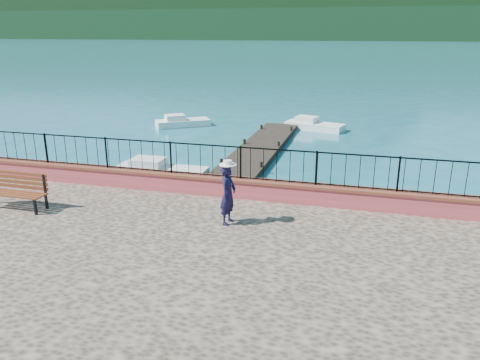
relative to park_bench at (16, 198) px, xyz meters
The scene contains 12 objects.
ground 6.37m from the park_bench, 10.84° to the right, with size 2000.00×2000.00×0.00m, color #19596B.
parapet 6.59m from the park_bench, 22.63° to the left, with size 28.00×0.46×0.58m, color #CB4954.
railing 6.63m from the park_bench, 22.63° to the left, with size 27.00×0.05×0.95m, color black.
dock 11.66m from the park_bench, 69.36° to the left, with size 2.00×16.00×0.30m, color #2D231C.
far_forest 298.99m from the park_bench, 88.83° to the left, with size 900.00×60.00×18.00m, color black.
foothills 359.47m from the park_bench, 89.03° to the left, with size 900.00×120.00×44.00m, color black.
park_bench is the anchor object (origin of this frame).
person 6.04m from the park_bench, ahead, with size 0.57×0.37×1.56m, color black.
hat 6.16m from the park_bench, ahead, with size 0.44×0.44×0.12m, color white.
boat_0 7.41m from the park_bench, 82.12° to the left, with size 3.90×1.30×0.80m, color silver.
boat_3 17.95m from the park_bench, 97.16° to the left, with size 3.42×1.30×0.80m, color white.
boat_4 19.95m from the park_bench, 72.09° to the left, with size 3.66×1.30×0.80m, color silver.
Camera 1 is at (3.15, -8.98, 5.96)m, focal length 35.00 mm.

